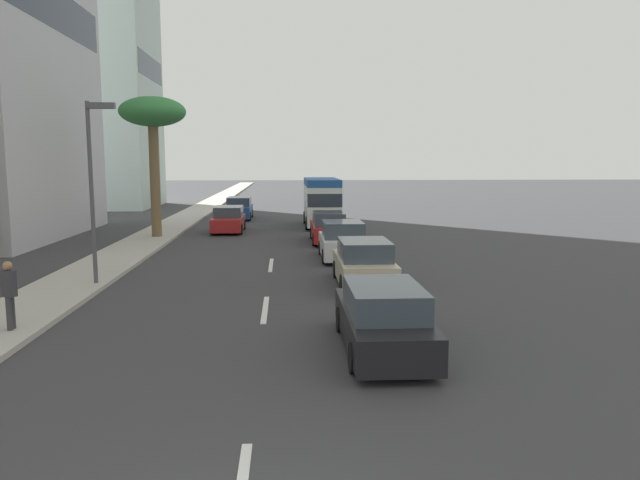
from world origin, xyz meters
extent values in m
plane|color=#38383A|center=(31.50, 0.00, 0.00)|extent=(198.00, 198.00, 0.00)
cube|color=#B2ADA3|center=(31.50, 6.83, 0.07)|extent=(162.00, 2.61, 0.15)
cube|color=silver|center=(12.11, 0.00, 0.01)|extent=(3.20, 0.16, 0.01)
cube|color=silver|center=(19.61, 0.00, 0.01)|extent=(3.20, 0.16, 0.01)
cube|color=black|center=(8.21, -2.82, 0.56)|extent=(4.78, 1.76, 0.76)
cube|color=#38424C|center=(7.97, -2.82, 1.25)|extent=(2.63, 1.62, 0.62)
cylinder|color=black|center=(9.69, -2.01, 0.32)|extent=(0.64, 0.22, 0.64)
cylinder|color=black|center=(9.69, -3.62, 0.32)|extent=(0.64, 0.22, 0.64)
cylinder|color=black|center=(6.73, -2.01, 0.32)|extent=(0.64, 0.22, 0.64)
cylinder|color=black|center=(6.73, -3.62, 0.32)|extent=(0.64, 0.22, 0.64)
cube|color=#A51E1E|center=(31.54, 2.86, 0.55)|extent=(4.45, 1.78, 0.76)
cube|color=#38424C|center=(31.76, 2.86, 1.24)|extent=(2.45, 1.64, 0.62)
cylinder|color=black|center=(30.16, 2.04, 0.32)|extent=(0.64, 0.22, 0.64)
cylinder|color=black|center=(30.16, 3.68, 0.32)|extent=(0.64, 0.22, 0.64)
cylinder|color=black|center=(32.92, 2.04, 0.32)|extent=(0.64, 0.22, 0.64)
cylinder|color=black|center=(32.92, 3.68, 0.32)|extent=(0.64, 0.22, 0.64)
cube|color=#A51E1E|center=(26.56, -2.90, 0.58)|extent=(4.66, 1.73, 0.80)
cube|color=#38424C|center=(26.33, -2.90, 1.30)|extent=(2.57, 1.59, 0.65)
cylinder|color=black|center=(28.01, -2.11, 0.32)|extent=(0.64, 0.22, 0.64)
cylinder|color=black|center=(28.01, -3.70, 0.32)|extent=(0.64, 0.22, 0.64)
cylinder|color=black|center=(25.11, -2.11, 0.32)|extent=(0.64, 0.22, 0.64)
cylinder|color=black|center=(25.11, -3.70, 0.32)|extent=(0.64, 0.22, 0.64)
cube|color=#1E478C|center=(39.80, 2.85, 0.57)|extent=(4.53, 1.84, 0.80)
cube|color=#38424C|center=(40.03, 2.85, 1.30)|extent=(2.49, 1.69, 0.65)
cylinder|color=black|center=(38.39, 2.00, 0.32)|extent=(0.64, 0.22, 0.64)
cylinder|color=black|center=(38.39, 3.69, 0.32)|extent=(0.64, 0.22, 0.64)
cylinder|color=black|center=(41.20, 2.00, 0.32)|extent=(0.64, 0.22, 0.64)
cylinder|color=black|center=(41.20, 3.69, 0.32)|extent=(0.64, 0.22, 0.64)
cube|color=silver|center=(34.29, -3.02, 1.46)|extent=(6.67, 2.12, 2.46)
cube|color=#1E4C93|center=(34.29, -3.02, 2.93)|extent=(6.67, 2.12, 0.47)
cube|color=#28333D|center=(34.29, -3.02, 1.93)|extent=(6.68, 2.13, 0.82)
cylinder|color=black|center=(36.22, -2.01, 0.42)|extent=(0.84, 0.26, 0.84)
cylinder|color=black|center=(36.22, -4.03, 0.42)|extent=(0.84, 0.26, 0.84)
cylinder|color=black|center=(32.36, -2.01, 0.42)|extent=(0.84, 0.26, 0.84)
cylinder|color=black|center=(32.36, -4.03, 0.42)|extent=(0.84, 0.26, 0.84)
cube|color=silver|center=(21.01, -3.12, 0.59)|extent=(4.10, 1.87, 0.83)
cube|color=#38424C|center=(20.80, -3.12, 1.35)|extent=(2.26, 1.72, 0.68)
cylinder|color=black|center=(22.28, -2.26, 0.32)|extent=(0.64, 0.22, 0.64)
cylinder|color=black|center=(22.28, -3.98, 0.32)|extent=(0.64, 0.22, 0.64)
cylinder|color=black|center=(19.73, -2.26, 0.32)|extent=(0.64, 0.22, 0.64)
cylinder|color=black|center=(19.73, -3.98, 0.32)|extent=(0.64, 0.22, 0.64)
cube|color=beige|center=(15.41, -3.34, 0.57)|extent=(4.33, 1.82, 0.79)
cube|color=#38424C|center=(15.19, -3.34, 1.29)|extent=(2.38, 1.68, 0.64)
cylinder|color=black|center=(16.75, -2.50, 0.32)|extent=(0.64, 0.22, 0.64)
cylinder|color=black|center=(16.75, -4.18, 0.32)|extent=(0.64, 0.22, 0.64)
cylinder|color=black|center=(14.06, -2.50, 0.32)|extent=(0.64, 0.22, 0.64)
cylinder|color=black|center=(14.06, -4.18, 0.32)|extent=(0.64, 0.22, 0.64)
cylinder|color=#333338|center=(9.80, 6.23, 0.57)|extent=(0.14, 0.14, 0.83)
cylinder|color=#333338|center=(9.96, 6.23, 0.57)|extent=(0.14, 0.14, 0.83)
cube|color=#333338|center=(9.88, 6.23, 1.32)|extent=(0.33, 0.38, 0.66)
sphere|color=#9E7251|center=(9.88, 6.23, 1.76)|extent=(0.23, 0.23, 0.23)
cylinder|color=brown|center=(28.44, 6.55, 3.30)|extent=(0.55, 0.55, 6.30)
ellipsoid|color=#388442|center=(28.44, 6.55, 6.98)|extent=(3.59, 3.59, 1.61)
cylinder|color=#4C4C51|center=(15.60, 5.93, 3.22)|extent=(0.14, 0.14, 6.14)
cube|color=#4C4C51|center=(15.60, 5.48, 6.14)|extent=(0.24, 0.90, 0.20)
cube|color=#2D3847|center=(29.55, 11.73, 12.50)|extent=(13.39, 0.08, 2.32)
cube|color=#2D3847|center=(52.28, 11.73, 12.83)|extent=(9.74, 0.08, 2.14)
camera|label=1|loc=(-4.92, -0.61, 4.32)|focal=33.34mm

